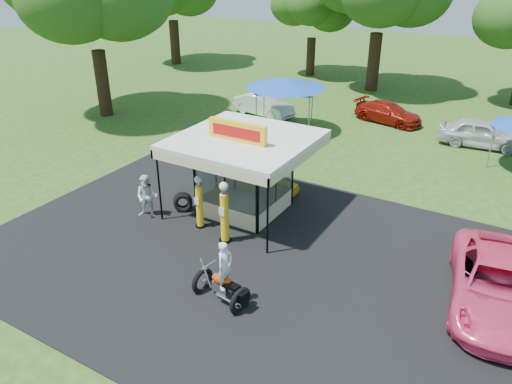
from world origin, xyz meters
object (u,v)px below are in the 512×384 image
kiosk_car (270,182)px  spectator_west (147,197)px  motorcycle (224,279)px  bg_car_b (388,113)px  bg_car_a (264,105)px  bg_car_c (481,133)px  gas_station_kiosk (245,173)px  gas_pump_right (225,214)px  gas_pump_left (199,203)px  tent_west (286,83)px  pink_sedan (498,284)px

kiosk_car → spectator_west: spectator_west is taller
motorcycle → bg_car_b: motorcycle is taller
spectator_west → bg_car_a: size_ratio=0.44×
motorcycle → bg_car_c: 19.91m
gas_station_kiosk → bg_car_b: size_ratio=1.20×
gas_station_kiosk → gas_pump_right: gas_station_kiosk is taller
gas_pump_right → bg_car_b: bearing=87.0°
gas_pump_left → gas_pump_right: bearing=-15.8°
gas_pump_right → tent_west: (-4.09, 12.83, 1.79)m
motorcycle → spectator_west: motorcycle is taller
pink_sedan → bg_car_a: size_ratio=1.37×
spectator_west → tent_west: bearing=70.4°
kiosk_car → bg_car_b: bg_car_b is taller
gas_station_kiosk → bg_car_c: 15.59m
bg_car_b → bg_car_c: 6.15m
tent_west → bg_car_c: bearing=17.2°
gas_pump_right → motorcycle: bearing=-56.7°
motorcycle → bg_car_c: motorcycle is taller
pink_sedan → gas_pump_left: bearing=173.8°
motorcycle → gas_station_kiosk: bearing=124.3°
gas_pump_right → kiosk_car: size_ratio=0.91×
gas_station_kiosk → pink_sedan: 10.46m
gas_station_kiosk → gas_pump_left: size_ratio=2.33×
gas_pump_left → bg_car_c: (8.37, 15.79, -0.33)m
gas_pump_left → gas_pump_right: gas_pump_right is taller
bg_car_c → tent_west: (-10.95, -3.39, 2.24)m
pink_sedan → tent_west: bearing=129.7°
gas_station_kiosk → kiosk_car: bearing=90.0°
gas_pump_right → pink_sedan: gas_pump_right is taller
gas_pump_right → bg_car_c: bearing=67.1°
motorcycle → pink_sedan: size_ratio=0.39×
bg_car_c → tent_west: size_ratio=0.97×
bg_car_b → bg_car_c: bearing=-92.5°
gas_pump_right → tent_west: tent_west is taller
bg_car_b → tent_west: (-5.02, -5.01, 2.37)m
gas_pump_left → spectator_west: bearing=-170.7°
gas_pump_right → bg_car_a: bearing=114.6°
gas_pump_left → kiosk_car: (0.79, 4.41, -0.63)m
bg_car_b → kiosk_car: bearing=-174.5°
pink_sedan → tent_west: (-13.69, 11.68, 2.19)m
gas_pump_left → spectator_west: (-2.44, -0.40, -0.16)m
pink_sedan → spectator_west: (-13.55, -1.12, 0.12)m
kiosk_car → bg_car_b: bearing=-7.2°
gas_pump_left → bg_car_b: size_ratio=0.51×
spectator_west → bg_car_b: 18.47m
motorcycle → kiosk_car: bearing=117.8°
gas_station_kiosk → tent_west: (-3.38, 10.20, 1.24)m
gas_pump_right → bg_car_b: gas_pump_right is taller
gas_pump_left → bg_car_a: gas_pump_left is taller
bg_car_a → kiosk_car: bearing=-138.8°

